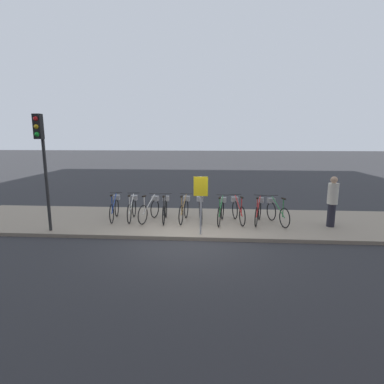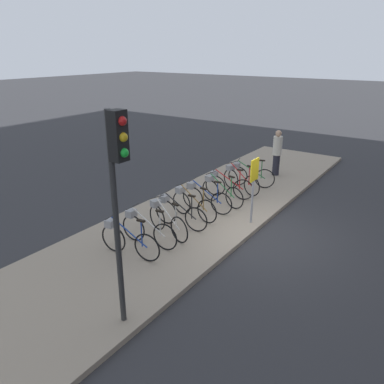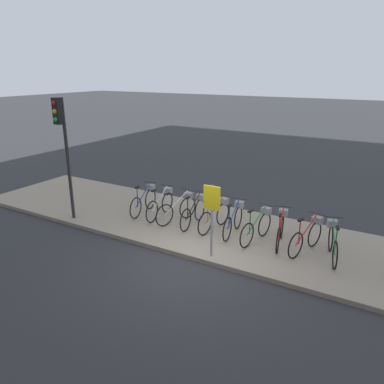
{
  "view_description": "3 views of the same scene",
  "coord_description": "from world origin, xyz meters",
  "px_view_note": "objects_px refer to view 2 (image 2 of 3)",
  "views": [
    {
      "loc": [
        0.7,
        -8.74,
        3.16
      ],
      "look_at": [
        -0.01,
        1.5,
        1.25
      ],
      "focal_mm": 28.0,
      "sensor_mm": 36.0,
      "label": 1
    },
    {
      "loc": [
        -8.36,
        -3.75,
        4.61
      ],
      "look_at": [
        -0.95,
        1.4,
        1.19
      ],
      "focal_mm": 35.0,
      "sensor_mm": 36.0,
      "label": 2
    },
    {
      "loc": [
        4.21,
        -7.26,
        4.57
      ],
      "look_at": [
        -0.79,
        1.28,
        1.34
      ],
      "focal_mm": 35.0,
      "sensor_mm": 36.0,
      "label": 3
    }
  ],
  "objects_px": {
    "traffic_light": "(118,179)",
    "parked_bicycle_6": "(220,190)",
    "parked_bicycle_9": "(249,174)",
    "parked_bicycle_8": "(239,179)",
    "sign_post": "(254,180)",
    "pedestrian": "(277,152)",
    "parked_bicycle_0": "(126,238)",
    "parked_bicycle_7": "(226,184)",
    "parked_bicycle_3": "(178,212)",
    "parked_bicycle_4": "(191,203)",
    "parked_bicycle_1": "(146,228)",
    "parked_bicycle_2": "(166,219)",
    "parked_bicycle_5": "(204,197)"
  },
  "relations": [
    {
      "from": "traffic_light",
      "to": "parked_bicycle_6",
      "type": "bearing_deg",
      "value": 14.77
    },
    {
      "from": "parked_bicycle_9",
      "to": "parked_bicycle_8",
      "type": "bearing_deg",
      "value": 175.98
    },
    {
      "from": "parked_bicycle_9",
      "to": "sign_post",
      "type": "xyz_separation_m",
      "value": [
        -2.63,
        -1.43,
        0.81
      ]
    },
    {
      "from": "parked_bicycle_9",
      "to": "pedestrian",
      "type": "xyz_separation_m",
      "value": [
        1.78,
        -0.26,
        0.47
      ]
    },
    {
      "from": "parked_bicycle_0",
      "to": "parked_bicycle_9",
      "type": "height_order",
      "value": "same"
    },
    {
      "from": "parked_bicycle_6",
      "to": "parked_bicycle_8",
      "type": "xyz_separation_m",
      "value": [
        1.33,
        0.04,
        0.0
      ]
    },
    {
      "from": "parked_bicycle_9",
      "to": "traffic_light",
      "type": "distance_m",
      "value": 8.02
    },
    {
      "from": "parked_bicycle_7",
      "to": "pedestrian",
      "type": "bearing_deg",
      "value": -6.9
    },
    {
      "from": "parked_bicycle_3",
      "to": "sign_post",
      "type": "relative_size",
      "value": 0.89
    },
    {
      "from": "parked_bicycle_3",
      "to": "parked_bicycle_8",
      "type": "height_order",
      "value": "same"
    },
    {
      "from": "parked_bicycle_4",
      "to": "sign_post",
      "type": "height_order",
      "value": "sign_post"
    },
    {
      "from": "parked_bicycle_1",
      "to": "sign_post",
      "type": "relative_size",
      "value": 0.89
    },
    {
      "from": "parked_bicycle_4",
      "to": "parked_bicycle_9",
      "type": "distance_m",
      "value": 3.29
    },
    {
      "from": "parked_bicycle_3",
      "to": "parked_bicycle_1",
      "type": "bearing_deg",
      "value": 177.65
    },
    {
      "from": "parked_bicycle_1",
      "to": "parked_bicycle_4",
      "type": "distance_m",
      "value": 1.94
    },
    {
      "from": "sign_post",
      "to": "parked_bicycle_2",
      "type": "bearing_deg",
      "value": 141.77
    },
    {
      "from": "parked_bicycle_2",
      "to": "traffic_light",
      "type": "relative_size",
      "value": 0.43
    },
    {
      "from": "pedestrian",
      "to": "parked_bicycle_1",
      "type": "bearing_deg",
      "value": 176.65
    },
    {
      "from": "parked_bicycle_3",
      "to": "parked_bicycle_5",
      "type": "xyz_separation_m",
      "value": [
        1.3,
        0.01,
        0.0
      ]
    },
    {
      "from": "pedestrian",
      "to": "traffic_light",
      "type": "distance_m",
      "value": 9.58
    },
    {
      "from": "parked_bicycle_5",
      "to": "parked_bicycle_9",
      "type": "height_order",
      "value": "same"
    },
    {
      "from": "parked_bicycle_1",
      "to": "parked_bicycle_4",
      "type": "height_order",
      "value": "same"
    },
    {
      "from": "parked_bicycle_1",
      "to": "parked_bicycle_7",
      "type": "height_order",
      "value": "same"
    },
    {
      "from": "parked_bicycle_4",
      "to": "parked_bicycle_5",
      "type": "height_order",
      "value": "same"
    },
    {
      "from": "parked_bicycle_3",
      "to": "pedestrian",
      "type": "height_order",
      "value": "pedestrian"
    },
    {
      "from": "parked_bicycle_5",
      "to": "parked_bicycle_9",
      "type": "bearing_deg",
      "value": -2.18
    },
    {
      "from": "parked_bicycle_3",
      "to": "sign_post",
      "type": "xyz_separation_m",
      "value": [
        1.37,
        -1.52,
        0.81
      ]
    },
    {
      "from": "pedestrian",
      "to": "parked_bicycle_8",
      "type": "bearing_deg",
      "value": 172.73
    },
    {
      "from": "parked_bicycle_9",
      "to": "pedestrian",
      "type": "distance_m",
      "value": 1.86
    },
    {
      "from": "parked_bicycle_6",
      "to": "traffic_light",
      "type": "height_order",
      "value": "traffic_light"
    },
    {
      "from": "parked_bicycle_1",
      "to": "parked_bicycle_6",
      "type": "bearing_deg",
      "value": -2.5
    },
    {
      "from": "parked_bicycle_3",
      "to": "parked_bicycle_6",
      "type": "relative_size",
      "value": 1.01
    },
    {
      "from": "parked_bicycle_6",
      "to": "parked_bicycle_7",
      "type": "bearing_deg",
      "value": 10.59
    },
    {
      "from": "parked_bicycle_1",
      "to": "parked_bicycle_3",
      "type": "xyz_separation_m",
      "value": [
        1.24,
        -0.05,
        0.0
      ]
    },
    {
      "from": "sign_post",
      "to": "parked_bicycle_6",
      "type": "bearing_deg",
      "value": 64.58
    },
    {
      "from": "parked_bicycle_6",
      "to": "sign_post",
      "type": "height_order",
      "value": "sign_post"
    },
    {
      "from": "parked_bicycle_8",
      "to": "pedestrian",
      "type": "distance_m",
      "value": 2.47
    },
    {
      "from": "parked_bicycle_6",
      "to": "sign_post",
      "type": "relative_size",
      "value": 0.88
    },
    {
      "from": "parked_bicycle_9",
      "to": "parked_bicycle_3",
      "type": "bearing_deg",
      "value": 178.62
    },
    {
      "from": "parked_bicycle_8",
      "to": "parked_bicycle_9",
      "type": "xyz_separation_m",
      "value": [
        0.62,
        -0.04,
        0.0
      ]
    },
    {
      "from": "sign_post",
      "to": "parked_bicycle_8",
      "type": "bearing_deg",
      "value": 36.26
    },
    {
      "from": "parked_bicycle_6",
      "to": "parked_bicycle_9",
      "type": "relative_size",
      "value": 1.03
    },
    {
      "from": "pedestrian",
      "to": "parked_bicycle_0",
      "type": "bearing_deg",
      "value": 176.91
    },
    {
      "from": "parked_bicycle_1",
      "to": "parked_bicycle_6",
      "type": "distance_m",
      "value": 3.29
    },
    {
      "from": "parked_bicycle_0",
      "to": "parked_bicycle_4",
      "type": "bearing_deg",
      "value": -0.26
    },
    {
      "from": "parked_bicycle_4",
      "to": "parked_bicycle_6",
      "type": "xyz_separation_m",
      "value": [
        1.34,
        -0.14,
        0.0
      ]
    },
    {
      "from": "parked_bicycle_4",
      "to": "parked_bicycle_5",
      "type": "xyz_separation_m",
      "value": [
        0.59,
        -0.04,
        0.0
      ]
    },
    {
      "from": "parked_bicycle_7",
      "to": "pedestrian",
      "type": "xyz_separation_m",
      "value": [
        3.13,
        -0.38,
        0.47
      ]
    },
    {
      "from": "parked_bicycle_3",
      "to": "parked_bicycle_8",
      "type": "xyz_separation_m",
      "value": [
        3.37,
        -0.05,
        0.0
      ]
    },
    {
      "from": "parked_bicycle_3",
      "to": "parked_bicycle_7",
      "type": "xyz_separation_m",
      "value": [
        2.65,
        0.02,
        0.0
      ]
    }
  ]
}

